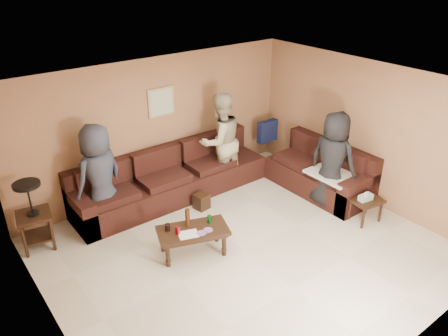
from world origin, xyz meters
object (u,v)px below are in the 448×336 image
at_px(sectional_sofa, 226,179).
at_px(end_table_left, 33,214).
at_px(coffee_table, 193,233).
at_px(waste_bin, 201,201).
at_px(person_middle, 220,141).
at_px(side_table_right, 366,202).
at_px(person_left, 100,177).
at_px(person_right, 333,160).

height_order(sectional_sofa, end_table_left, end_table_left).
relative_size(coffee_table, end_table_left, 1.03).
height_order(waste_bin, person_middle, person_middle).
relative_size(sectional_sofa, coffee_table, 4.05).
distance_m(sectional_sofa, end_table_left, 3.30).
bearing_deg(side_table_right, person_left, 143.69).
distance_m(coffee_table, person_right, 2.78).
relative_size(side_table_right, person_right, 0.32).
bearing_deg(sectional_sofa, side_table_right, -57.75).
height_order(side_table_right, waste_bin, side_table_right).
bearing_deg(person_right, waste_bin, 45.56).
distance_m(side_table_right, person_middle, 2.79).
bearing_deg(person_right, person_middle, 21.22).
relative_size(coffee_table, waste_bin, 4.11).
relative_size(side_table_right, person_middle, 0.30).
bearing_deg(person_left, person_middle, 160.35).
bearing_deg(coffee_table, sectional_sofa, 36.34).
height_order(sectional_sofa, person_left, person_left).
distance_m(side_table_right, person_right, 0.89).
relative_size(coffee_table, person_middle, 0.63).
bearing_deg(coffee_table, person_left, 114.66).
bearing_deg(end_table_left, side_table_right, -29.53).
height_order(coffee_table, side_table_right, coffee_table).
distance_m(person_left, person_middle, 2.34).
distance_m(end_table_left, person_middle, 3.43).
height_order(sectional_sofa, person_middle, person_middle).
xyz_separation_m(waste_bin, person_left, (-1.54, 0.58, 0.74)).
bearing_deg(side_table_right, sectional_sofa, 122.25).
xyz_separation_m(side_table_right, person_middle, (-1.15, 2.48, 0.56)).
distance_m(coffee_table, person_middle, 2.26).
bearing_deg(person_right, sectional_sofa, 32.01).
bearing_deg(side_table_right, person_middle, 114.92).
distance_m(coffee_table, end_table_left, 2.39).
bearing_deg(coffee_table, person_middle, 42.07).
bearing_deg(person_right, end_table_left, 56.95).
relative_size(sectional_sofa, waste_bin, 16.65).
distance_m(sectional_sofa, coffee_table, 1.81).
relative_size(end_table_left, person_middle, 0.61).
xyz_separation_m(sectional_sofa, person_middle, (0.16, 0.39, 0.59)).
bearing_deg(person_middle, person_right, 122.91).
height_order(person_left, person_middle, person_middle).
distance_m(coffee_table, waste_bin, 1.30).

